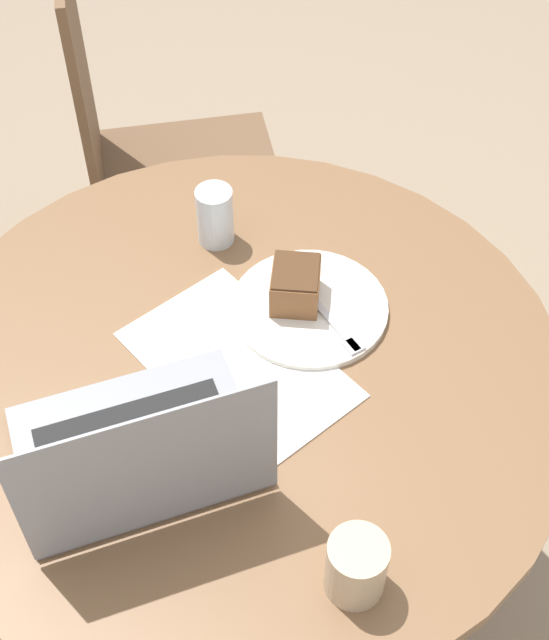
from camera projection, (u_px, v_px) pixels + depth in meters
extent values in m
plane|color=gray|center=(248.00, 575.00, 1.90)|extent=(12.00, 12.00, 0.00)
cylinder|color=brown|center=(248.00, 572.00, 1.89)|extent=(0.58, 0.58, 0.02)
cylinder|color=brown|center=(244.00, 489.00, 1.63)|extent=(0.13, 0.13, 0.67)
cylinder|color=brown|center=(238.00, 371.00, 1.36)|extent=(1.01, 1.01, 0.03)
cube|color=brown|center=(189.00, 178.00, 2.07)|extent=(0.59, 0.59, 0.02)
cube|color=brown|center=(82.00, 83.00, 1.83)|extent=(0.31, 0.26, 0.55)
cube|color=brown|center=(257.00, 190.00, 2.39)|extent=(0.05, 0.05, 0.43)
cube|color=brown|center=(285.00, 293.00, 2.14)|extent=(0.05, 0.05, 0.43)
cube|color=brown|center=(114.00, 207.00, 2.34)|extent=(0.05, 0.05, 0.43)
cube|color=brown|center=(125.00, 315.00, 2.09)|extent=(0.05, 0.05, 0.43)
cube|color=white|center=(237.00, 365.00, 1.35)|extent=(0.38, 0.27, 0.00)
cylinder|color=silver|center=(309.00, 308.00, 1.42)|extent=(0.25, 0.25, 0.01)
cube|color=brown|center=(295.00, 286.00, 1.40)|extent=(0.11, 0.12, 0.06)
cube|color=#4D311C|center=(296.00, 271.00, 1.38)|extent=(0.11, 0.11, 0.00)
cube|color=silver|center=(327.00, 315.00, 1.40)|extent=(0.17, 0.06, 0.00)
cube|color=silver|center=(354.00, 346.00, 1.36)|extent=(0.03, 0.03, 0.00)
cylinder|color=#C6AD89|center=(356.00, 567.00, 1.09)|extent=(0.08, 0.08, 0.10)
cylinder|color=silver|center=(215.00, 216.00, 1.49)|extent=(0.06, 0.06, 0.11)
cube|color=gray|center=(137.00, 446.00, 1.25)|extent=(0.37, 0.40, 0.02)
cube|color=black|center=(136.00, 442.00, 1.24)|extent=(0.26, 0.30, 0.00)
cube|color=gray|center=(150.00, 473.00, 1.08)|extent=(0.17, 0.28, 0.23)
cube|color=black|center=(149.00, 470.00, 1.08)|extent=(0.16, 0.27, 0.21)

